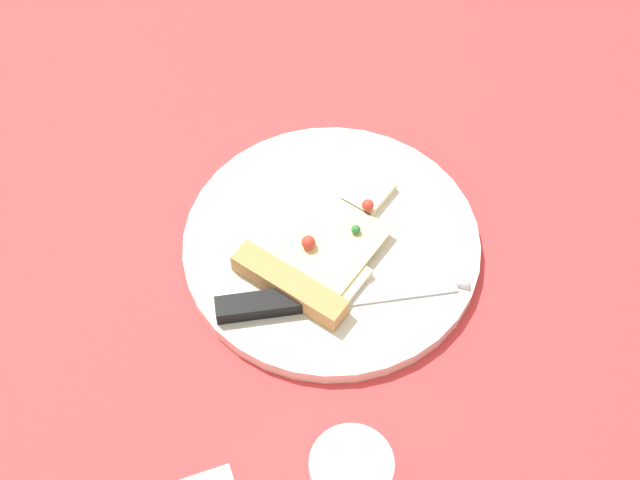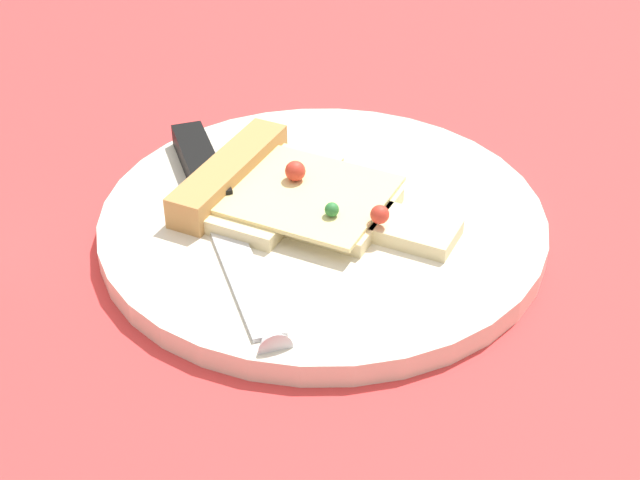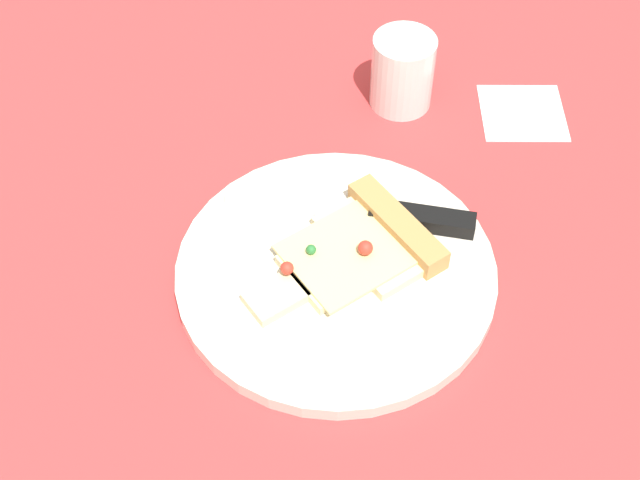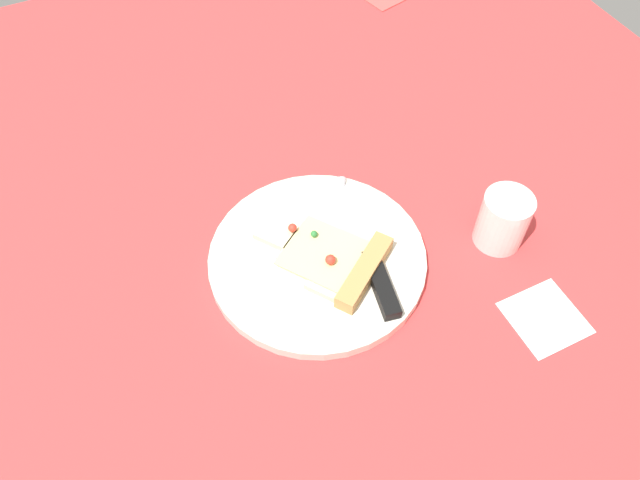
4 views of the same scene
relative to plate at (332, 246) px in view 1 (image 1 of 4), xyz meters
The scene contains 4 objects.
ground_plane 4.56cm from the plate, 42.83° to the left, with size 156.58×156.58×3.00cm.
plate is the anchor object (origin of this frame).
pizza_slice 3.03cm from the plate, 144.55° to the right, with size 18.70×16.43×2.68cm.
knife 7.17cm from the plate, 121.09° to the right, with size 23.96×6.60×2.45cm.
Camera 1 is at (-21.72, -52.31, 80.66)cm, focal length 54.36 mm.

